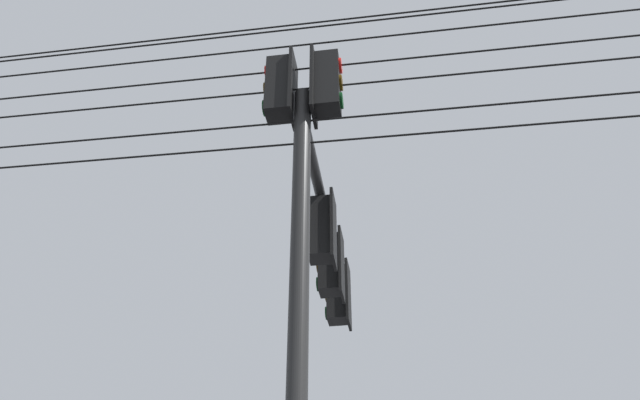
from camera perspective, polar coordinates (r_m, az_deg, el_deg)
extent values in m
cylinder|color=black|center=(6.14, -1.97, -14.29)|extent=(0.20, 0.20, 6.91)
cylinder|color=black|center=(9.53, 0.65, -2.18)|extent=(1.52, 4.34, 0.14)
cube|color=black|center=(8.19, -3.56, 9.57)|extent=(0.38, 0.38, 0.90)
cube|color=black|center=(8.17, -2.38, 9.70)|extent=(0.17, 0.43, 1.04)
cylinder|color=red|center=(8.44, -4.61, 10.88)|extent=(0.09, 0.20, 0.20)
cylinder|color=#3C2703|center=(8.22, -4.71, 9.44)|extent=(0.09, 0.20, 0.20)
cylinder|color=black|center=(8.01, -4.81, 7.93)|extent=(0.09, 0.20, 0.20)
cube|color=black|center=(8.12, 0.66, 10.01)|extent=(0.38, 0.38, 0.90)
cube|color=black|center=(8.14, -0.55, 9.89)|extent=(0.17, 0.43, 1.04)
cylinder|color=red|center=(8.33, 1.79, 11.56)|extent=(0.09, 0.20, 0.20)
cylinder|color=#3C2703|center=(8.11, 1.83, 10.12)|extent=(0.09, 0.20, 0.20)
cylinder|color=black|center=(7.90, 1.88, 8.60)|extent=(0.09, 0.20, 0.20)
cube|color=black|center=(8.63, 0.05, -2.58)|extent=(0.38, 0.38, 0.90)
cube|color=black|center=(8.61, 1.17, -2.50)|extent=(0.17, 0.43, 1.04)
cylinder|color=red|center=(8.81, -1.01, -1.03)|extent=(0.09, 0.20, 0.20)
cylinder|color=#3C2703|center=(8.65, -1.03, -2.66)|extent=(0.09, 0.20, 0.20)
cylinder|color=black|center=(8.49, -1.06, -4.36)|extent=(0.09, 0.20, 0.20)
cube|color=black|center=(9.41, 0.84, -5.64)|extent=(0.38, 0.38, 0.90)
cube|color=black|center=(9.39, 1.87, -5.56)|extent=(0.17, 0.43, 1.04)
cylinder|color=red|center=(9.58, -0.16, -4.16)|extent=(0.09, 0.20, 0.20)
cylinder|color=#3C2703|center=(9.43, -0.16, -5.71)|extent=(0.09, 0.20, 0.20)
cylinder|color=black|center=(9.29, -0.16, -7.32)|extent=(0.09, 0.20, 0.20)
cube|color=black|center=(10.22, 1.51, -8.21)|extent=(0.37, 0.37, 0.90)
cube|color=black|center=(10.20, 2.46, -8.14)|extent=(0.17, 0.43, 1.04)
cylinder|color=red|center=(10.38, 0.57, -6.81)|extent=(0.09, 0.20, 0.20)
cylinder|color=#3C2703|center=(10.24, 0.58, -8.28)|extent=(0.09, 0.20, 0.20)
cylinder|color=black|center=(10.10, 0.59, -9.79)|extent=(0.09, 0.20, 0.20)
cylinder|color=black|center=(7.72, -7.50, 4.41)|extent=(17.13, 4.99, 0.72)
cylinder|color=black|center=(7.94, -7.31, 6.29)|extent=(17.13, 4.99, 0.72)
cylinder|color=black|center=(8.30, -7.03, 9.03)|extent=(17.13, 4.99, 0.72)
cylinder|color=black|center=(8.55, -6.86, 10.70)|extent=(17.13, 4.99, 0.72)
cylinder|color=black|center=(8.88, -6.66, 12.69)|extent=(17.13, 4.99, 0.72)
cylinder|color=black|center=(9.19, -6.47, 14.41)|extent=(17.13, 4.99, 0.72)
cylinder|color=black|center=(9.12, -6.51, 14.06)|extent=(17.13, 4.99, 0.72)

